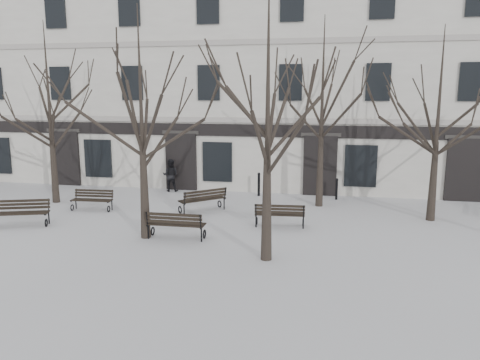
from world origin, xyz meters
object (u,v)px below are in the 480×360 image
(tree_1, at_px, (141,96))
(bench_0, at_px, (22,212))
(bench_3, at_px, (92,199))
(bench_4, at_px, (203,199))
(bench_2, at_px, (280,214))
(bench_1, at_px, (176,224))
(tree_2, at_px, (268,89))

(tree_1, distance_m, bench_0, 6.70)
(bench_3, height_order, bench_4, bench_4)
(tree_1, distance_m, bench_4, 5.82)
(tree_1, relative_size, bench_4, 4.04)
(bench_2, relative_size, bench_3, 1.08)
(bench_0, relative_size, bench_3, 1.16)
(bench_1, relative_size, bench_4, 1.04)
(bench_0, xyz_separation_m, bench_1, (6.20, -0.47, 0.01))
(bench_0, distance_m, bench_2, 9.66)
(bench_0, height_order, bench_4, bench_4)
(bench_1, xyz_separation_m, bench_4, (-0.09, 3.80, 0.00))
(bench_1, xyz_separation_m, bench_3, (-4.79, 3.18, -0.07))
(tree_1, bearing_deg, bench_1, 0.95)
(tree_1, height_order, tree_2, tree_2)
(bench_4, bearing_deg, bench_0, -14.56)
(tree_1, xyz_separation_m, bench_2, (4.40, 2.16, -4.32))
(tree_1, bearing_deg, bench_2, 26.14)
(tree_2, bearing_deg, bench_1, 157.65)
(bench_0, bearing_deg, tree_2, -29.55)
(tree_2, relative_size, bench_3, 4.60)
(bench_0, bearing_deg, tree_1, -24.13)
(tree_1, height_order, bench_4, tree_1)
(tree_2, xyz_separation_m, bench_0, (-9.50, 1.83, -4.50))
(bench_1, bearing_deg, tree_2, 157.09)
(bench_0, relative_size, bench_1, 1.02)
(tree_1, relative_size, tree_2, 0.96)
(bench_3, bearing_deg, bench_4, 4.39)
(tree_2, distance_m, bench_3, 10.34)
(tree_2, relative_size, bench_1, 4.05)
(bench_1, distance_m, bench_4, 3.80)
(bench_2, xyz_separation_m, bench_3, (-8.11, 1.04, -0.03))
(bench_0, bearing_deg, bench_2, -8.71)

